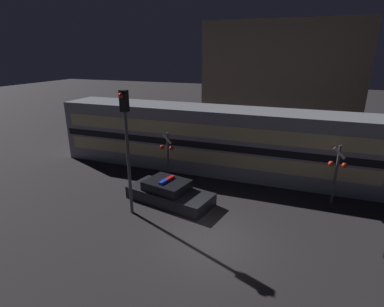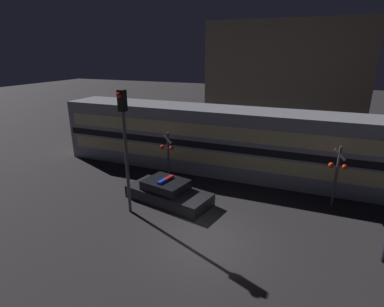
{
  "view_description": "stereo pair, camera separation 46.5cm",
  "coord_description": "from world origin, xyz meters",
  "px_view_note": "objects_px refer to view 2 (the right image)",
  "views": [
    {
      "loc": [
        2.82,
        -9.76,
        7.13
      ],
      "look_at": [
        -2.7,
        5.04,
        1.78
      ],
      "focal_mm": 28.0,
      "sensor_mm": 36.0,
      "label": 1
    },
    {
      "loc": [
        3.25,
        -9.6,
        7.13
      ],
      "look_at": [
        -2.7,
        5.04,
        1.78
      ],
      "focal_mm": 28.0,
      "sensor_mm": 36.0,
      "label": 2
    }
  ],
  "objects_px": {
    "train": "(211,139)",
    "crossing_signal_near": "(337,171)",
    "traffic_light_corner": "(125,134)",
    "police_car": "(168,193)"
  },
  "relations": [
    {
      "from": "traffic_light_corner",
      "to": "crossing_signal_near",
      "type": "bearing_deg",
      "value": 25.42
    },
    {
      "from": "crossing_signal_near",
      "to": "traffic_light_corner",
      "type": "distance_m",
      "value": 9.98
    },
    {
      "from": "police_car",
      "to": "train",
      "type": "bearing_deg",
      "value": 95.83
    },
    {
      "from": "train",
      "to": "traffic_light_corner",
      "type": "relative_size",
      "value": 3.48
    },
    {
      "from": "police_car",
      "to": "crossing_signal_near",
      "type": "relative_size",
      "value": 1.53
    },
    {
      "from": "traffic_light_corner",
      "to": "police_car",
      "type": "bearing_deg",
      "value": 54.06
    },
    {
      "from": "police_car",
      "to": "traffic_light_corner",
      "type": "relative_size",
      "value": 0.81
    },
    {
      "from": "train",
      "to": "crossing_signal_near",
      "type": "relative_size",
      "value": 6.55
    },
    {
      "from": "police_car",
      "to": "crossing_signal_near",
      "type": "height_order",
      "value": "crossing_signal_near"
    },
    {
      "from": "train",
      "to": "police_car",
      "type": "height_order",
      "value": "train"
    }
  ]
}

